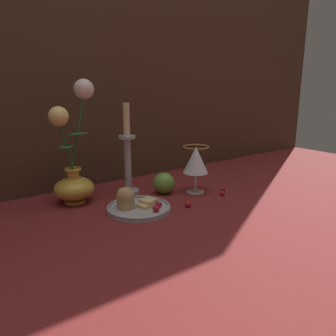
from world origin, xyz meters
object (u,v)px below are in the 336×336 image
object	(u,v)px
vase	(74,166)
plate_with_pastries	(136,205)
wine_glass	(196,161)
candlestick	(128,158)
apple_beside_vase	(164,183)

from	to	relation	value
vase	plate_with_pastries	size ratio (longest dim) A/B	2.01
wine_glass	candlestick	distance (m)	0.23
plate_with_pastries	wine_glass	xyz separation A→B (m)	(0.25, 0.03, 0.09)
vase	plate_with_pastries	xyz separation A→B (m)	(0.11, -0.17, -0.10)
vase	candlestick	bearing A→B (deg)	-5.57
plate_with_pastries	apple_beside_vase	world-z (taller)	apple_beside_vase
candlestick	apple_beside_vase	bearing A→B (deg)	-39.08
wine_glass	apple_beside_vase	bearing A→B (deg)	151.08
plate_with_pastries	apple_beside_vase	xyz separation A→B (m)	(0.16, 0.08, 0.02)
plate_with_pastries	candlestick	xyz separation A→B (m)	(0.06, 0.16, 0.10)
apple_beside_vase	wine_glass	bearing A→B (deg)	-28.92
vase	candlestick	world-z (taller)	vase
plate_with_pastries	apple_beside_vase	distance (m)	0.18
vase	apple_beside_vase	xyz separation A→B (m)	(0.27, -0.09, -0.08)
vase	wine_glass	size ratio (longest dim) A/B	2.35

